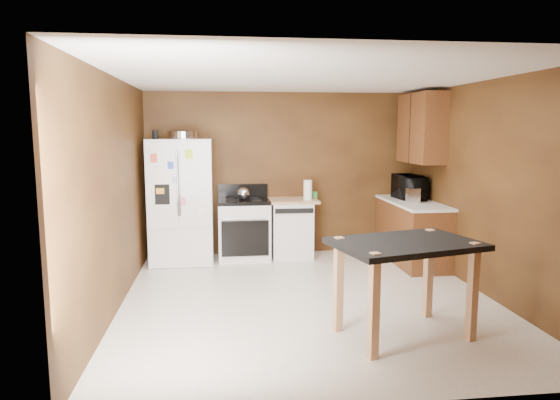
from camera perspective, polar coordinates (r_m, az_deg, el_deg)
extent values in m
plane|color=white|center=(5.85, 3.24, -11.24)|extent=(4.50, 4.50, 0.00)
plane|color=white|center=(5.55, 3.45, 13.91)|extent=(4.50, 4.50, 0.00)
plane|color=#563716|center=(7.78, 0.41, 3.03)|extent=(4.20, 0.00, 4.20)
plane|color=#563716|center=(3.40, 10.05, -3.66)|extent=(4.20, 0.00, 4.20)
plane|color=#563716|center=(5.59, -18.36, 0.63)|extent=(0.00, 4.50, 4.50)
plane|color=#563716|center=(6.29, 22.54, 1.20)|extent=(0.00, 4.50, 4.50)
cylinder|color=silver|center=(7.37, -11.08, 7.30)|extent=(0.43, 0.43, 0.11)
cylinder|color=black|center=(7.26, -14.07, 7.27)|extent=(0.08, 0.08, 0.13)
sphere|color=silver|center=(7.39, -4.21, 0.73)|extent=(0.19, 0.19, 0.19)
cylinder|color=white|center=(7.44, 3.19, 1.14)|extent=(0.14, 0.14, 0.29)
cylinder|color=green|center=(7.65, 3.98, 0.58)|extent=(0.12, 0.12, 0.10)
cube|color=silver|center=(7.42, 14.85, 0.59)|extent=(0.21, 0.30, 0.21)
imported|color=black|center=(7.69, 14.54, 1.32)|extent=(0.44, 0.62, 0.33)
cube|color=white|center=(7.41, -11.20, -0.11)|extent=(0.90, 0.75, 1.80)
cube|color=white|center=(7.01, -13.33, 1.68)|extent=(0.43, 0.02, 1.20)
cube|color=white|center=(6.97, -9.66, 1.75)|extent=(0.43, 0.02, 1.20)
cube|color=white|center=(7.14, -11.30, -5.48)|extent=(0.88, 0.02, 0.54)
cube|color=black|center=(7.02, -13.31, 0.62)|extent=(0.20, 0.01, 0.28)
cylinder|color=silver|center=(6.96, -11.65, 1.85)|extent=(0.02, 0.02, 0.90)
cylinder|color=silver|center=(6.96, -11.40, 1.86)|extent=(0.02, 0.02, 0.90)
cube|color=#F6533A|center=(6.97, -14.23, 4.66)|extent=(0.09, 0.00, 0.12)
cube|color=blue|center=(6.95, -12.40, 3.89)|extent=(0.08, 0.00, 0.10)
cube|color=#CFFF35|center=(6.92, -10.37, 5.17)|extent=(0.10, 0.00, 0.13)
cube|color=orange|center=(7.00, -13.54, 1.00)|extent=(0.11, 0.00, 0.08)
cube|color=pink|center=(6.99, -11.06, -0.17)|extent=(0.08, 0.00, 0.11)
cube|color=white|center=(7.00, -8.98, -1.36)|extent=(0.09, 0.00, 0.10)
cube|color=#96BBE1|center=(6.96, -11.94, 2.26)|extent=(0.07, 0.00, 0.07)
cube|color=white|center=(7.52, -4.14, -3.52)|extent=(0.76, 0.65, 0.85)
cube|color=black|center=(7.44, -4.17, -0.13)|extent=(0.76, 0.65, 0.05)
cube|color=black|center=(7.72, -4.28, 1.09)|extent=(0.76, 0.06, 0.20)
cube|color=black|center=(7.20, -4.00, -4.41)|extent=(0.68, 0.02, 0.52)
cylinder|color=silver|center=(7.14, -4.02, -2.15)|extent=(0.62, 0.02, 0.02)
cylinder|color=black|center=(7.59, -5.59, 0.24)|extent=(0.17, 0.17, 0.02)
cylinder|color=black|center=(7.61, -2.88, 0.29)|extent=(0.17, 0.17, 0.02)
cylinder|color=black|center=(7.28, -5.53, -0.10)|extent=(0.17, 0.17, 0.02)
cylinder|color=black|center=(7.29, -2.70, -0.05)|extent=(0.17, 0.17, 0.02)
cube|color=white|center=(7.61, 1.28, -3.36)|extent=(0.60, 0.60, 0.85)
cube|color=black|center=(7.25, 1.64, -1.25)|extent=(0.56, 0.02, 0.07)
cube|color=tan|center=(7.54, 1.30, -0.05)|extent=(0.78, 0.62, 0.04)
cube|color=brown|center=(7.58, 14.85, -3.65)|extent=(0.60, 1.55, 0.86)
cube|color=white|center=(7.50, 14.97, -0.28)|extent=(0.63, 1.58, 0.04)
cube|color=brown|center=(7.57, 15.87, 7.89)|extent=(0.35, 1.05, 1.00)
cube|color=black|center=(7.50, 14.61, 7.94)|extent=(0.01, 0.01, 1.00)
cube|color=black|center=(4.76, 14.16, -4.88)|extent=(1.46, 1.15, 0.05)
cube|color=tan|center=(4.87, 6.70, -9.57)|extent=(0.09, 0.09, 0.92)
cube|color=tan|center=(5.42, 16.60, -8.04)|extent=(0.09, 0.09, 0.92)
cube|color=tan|center=(4.35, 10.69, -11.87)|extent=(0.09, 0.09, 0.92)
cube|color=tan|center=(4.95, 21.16, -9.79)|extent=(0.09, 0.09, 0.92)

